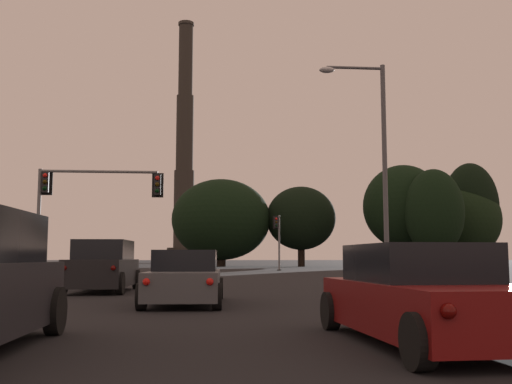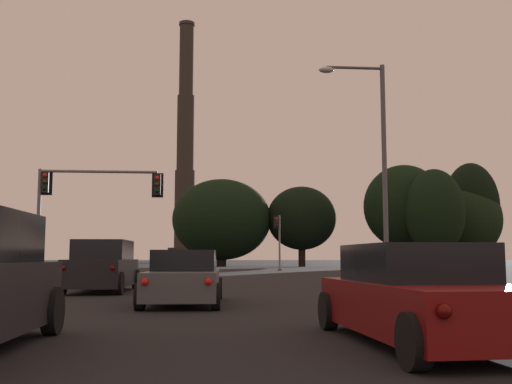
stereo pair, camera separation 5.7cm
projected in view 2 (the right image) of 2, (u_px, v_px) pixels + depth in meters
The scene contains 13 objects.
sedan_center_lane_second at pixel (184, 279), 15.95m from camera, with size 2.15×4.76×1.43m.
sedan_right_lane_third at pixel (420, 297), 8.57m from camera, with size 2.17×4.77×1.43m.
suv_left_lane_front at pixel (103, 267), 21.69m from camera, with size 2.21×4.95×1.86m.
traffic_light_far_right at pixel (278, 234), 57.42m from camera, with size 0.78×0.50×5.28m.
traffic_light_overhead_left at pixel (82, 195), 29.87m from camera, with size 6.29×0.50×5.63m.
street_lamp at pixel (375, 151), 24.92m from camera, with size 2.82×0.36×9.35m.
smokestack at pixel (185, 166), 145.73m from camera, with size 7.77×7.77×59.69m.
treeline_center_left at pixel (302, 218), 82.43m from camera, with size 9.56×8.60×11.02m.
treeline_far_right at pixel (404, 207), 79.08m from camera, with size 10.71×9.64×13.48m.
treeline_far_left at pixel (222, 220), 82.23m from camera, with size 13.54×12.19×12.01m.
treeline_right_mid at pixel (435, 212), 74.58m from camera, with size 7.46×6.71×12.30m.
treeline_left_mid at pixel (466, 219), 83.63m from camera, with size 9.91×8.92×11.82m.
treeline_center_right at pixel (472, 207), 83.59m from camera, with size 7.68×6.91×14.48m.
Camera 2 is at (0.39, 0.24, 1.23)m, focal length 42.00 mm.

